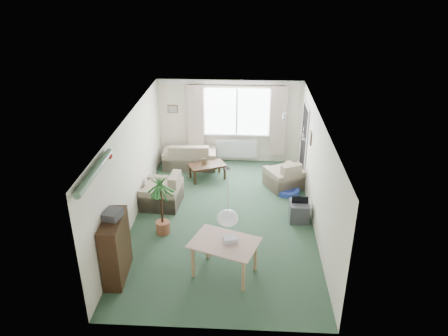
# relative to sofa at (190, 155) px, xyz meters

# --- Properties ---
(ground) EXTENTS (6.50, 6.50, 0.00)m
(ground) POSITION_rel_sofa_xyz_m (1.10, -2.75, -0.37)
(ground) COLOR #2A4631
(window) EXTENTS (1.80, 0.03, 1.30)m
(window) POSITION_rel_sofa_xyz_m (1.30, 0.48, 1.13)
(window) COLOR white
(curtain_rod) EXTENTS (2.60, 0.03, 0.03)m
(curtain_rod) POSITION_rel_sofa_xyz_m (1.30, 0.40, 1.90)
(curtain_rod) COLOR black
(curtain_left) EXTENTS (0.45, 0.08, 2.00)m
(curtain_left) POSITION_rel_sofa_xyz_m (0.15, 0.38, 0.90)
(curtain_left) COLOR beige
(curtain_right) EXTENTS (0.45, 0.08, 2.00)m
(curtain_right) POSITION_rel_sofa_xyz_m (2.45, 0.38, 0.90)
(curtain_right) COLOR beige
(radiator) EXTENTS (1.20, 0.10, 0.55)m
(radiator) POSITION_rel_sofa_xyz_m (1.30, 0.44, 0.03)
(radiator) COLOR white
(doorway) EXTENTS (0.03, 0.95, 2.00)m
(doorway) POSITION_rel_sofa_xyz_m (3.08, -0.55, 0.63)
(doorway) COLOR black
(pendant_lamp) EXTENTS (0.36, 0.36, 0.36)m
(pendant_lamp) POSITION_rel_sofa_xyz_m (1.30, -5.05, 1.11)
(pendant_lamp) COLOR white
(tinsel_garland) EXTENTS (1.60, 1.60, 0.12)m
(tinsel_garland) POSITION_rel_sofa_xyz_m (-0.82, -5.05, 1.91)
(tinsel_garland) COLOR #196626
(bauble_cluster_a) EXTENTS (0.20, 0.20, 0.20)m
(bauble_cluster_a) POSITION_rel_sofa_xyz_m (2.40, -1.85, 1.85)
(bauble_cluster_a) COLOR silver
(bauble_cluster_b) EXTENTS (0.20, 0.20, 0.20)m
(bauble_cluster_b) POSITION_rel_sofa_xyz_m (2.70, -3.05, 1.85)
(bauble_cluster_b) COLOR silver
(wall_picture_back) EXTENTS (0.28, 0.03, 0.22)m
(wall_picture_back) POSITION_rel_sofa_xyz_m (-0.50, 0.48, 1.18)
(wall_picture_back) COLOR brown
(wall_picture_right) EXTENTS (0.03, 0.24, 0.30)m
(wall_picture_right) POSITION_rel_sofa_xyz_m (3.08, -1.55, 1.18)
(wall_picture_right) COLOR brown
(sofa) EXTENTS (1.50, 0.85, 0.73)m
(sofa) POSITION_rel_sofa_xyz_m (0.00, 0.00, 0.00)
(sofa) COLOR #BAA68C
(sofa) RESTS_ON ground
(armchair_corner) EXTENTS (1.11, 1.09, 0.75)m
(armchair_corner) POSITION_rel_sofa_xyz_m (2.58, -1.09, 0.01)
(armchair_corner) COLOR beige
(armchair_corner) RESTS_ON ground
(armchair_left) EXTENTS (0.94, 0.99, 0.82)m
(armchair_left) POSITION_rel_sofa_xyz_m (-0.40, -2.15, 0.04)
(armchair_left) COLOR tan
(armchair_left) RESTS_ON ground
(coffee_table) EXTENTS (1.06, 0.85, 0.42)m
(coffee_table) POSITION_rel_sofa_xyz_m (0.56, -0.72, -0.16)
(coffee_table) COLOR black
(coffee_table) RESTS_ON ground
(photo_frame) EXTENTS (0.12, 0.07, 0.16)m
(photo_frame) POSITION_rel_sofa_xyz_m (0.48, -0.71, 0.13)
(photo_frame) COLOR brown
(photo_frame) RESTS_ON coffee_table
(bookshelf) EXTENTS (0.38, 1.01, 1.22)m
(bookshelf) POSITION_rel_sofa_xyz_m (-0.74, -4.78, 0.24)
(bookshelf) COLOR black
(bookshelf) RESTS_ON ground
(hifi_box) EXTENTS (0.34, 0.40, 0.14)m
(hifi_box) POSITION_rel_sofa_xyz_m (-0.74, -4.73, 0.92)
(hifi_box) COLOR #3B3B40
(hifi_box) RESTS_ON bookshelf
(houseplant) EXTENTS (0.81, 0.81, 1.47)m
(houseplant) POSITION_rel_sofa_xyz_m (-0.16, -3.35, 0.37)
(houseplant) COLOR #1D5627
(houseplant) RESTS_ON ground
(dining_table) EXTENTS (1.27, 1.06, 0.68)m
(dining_table) POSITION_rel_sofa_xyz_m (1.23, -4.62, -0.03)
(dining_table) COLOR tan
(dining_table) RESTS_ON ground
(gift_box) EXTENTS (0.29, 0.24, 0.12)m
(gift_box) POSITION_rel_sofa_xyz_m (1.33, -4.61, 0.37)
(gift_box) COLOR silver
(gift_box) RESTS_ON dining_table
(tv_cube) EXTENTS (0.43, 0.48, 0.43)m
(tv_cube) POSITION_rel_sofa_xyz_m (2.80, -2.67, -0.15)
(tv_cube) COLOR #36383B
(tv_cube) RESTS_ON ground
(pet_bed) EXTENTS (0.80, 0.80, 0.12)m
(pet_bed) POSITION_rel_sofa_xyz_m (2.65, -1.42, -0.31)
(pet_bed) COLOR navy
(pet_bed) RESTS_ON ground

